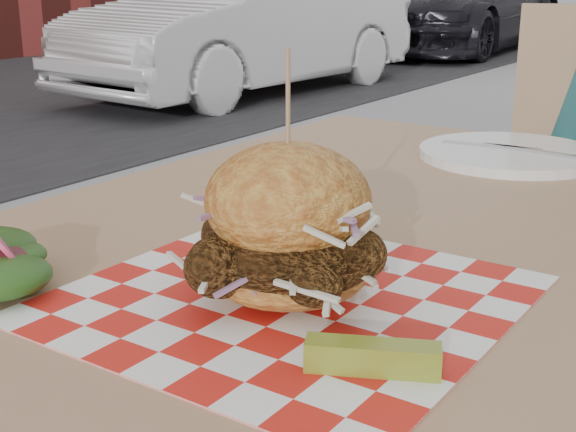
# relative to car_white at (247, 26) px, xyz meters

# --- Properties ---
(car_white) EXTENTS (1.38, 3.47, 1.12)m
(car_white) POSITION_rel_car_white_xyz_m (0.00, 0.00, 0.00)
(car_white) COLOR silver
(car_white) RESTS_ON ground
(car_dark) EXTENTS (1.86, 4.27, 1.22)m
(car_dark) POSITION_rel_car_white_xyz_m (-0.00, 4.55, 0.05)
(car_dark) COLOR black
(car_dark) RESTS_ON ground
(patio_table) EXTENTS (0.80, 1.20, 0.75)m
(patio_table) POSITION_rel_car_white_xyz_m (3.75, -4.72, 0.11)
(patio_table) COLOR tan
(patio_table) RESTS_ON ground
(paper_liner) EXTENTS (0.36, 0.36, 0.00)m
(paper_liner) POSITION_rel_car_white_xyz_m (3.78, -4.92, 0.19)
(paper_liner) COLOR red
(paper_liner) RESTS_ON patio_table
(sandwich) EXTENTS (0.19, 0.19, 0.21)m
(sandwich) POSITION_rel_car_white_xyz_m (3.78, -4.92, 0.25)
(sandwich) COLOR gold
(sandwich) RESTS_ON paper_liner
(pickle_spear) EXTENTS (0.10, 0.06, 0.02)m
(pickle_spear) POSITION_rel_car_white_xyz_m (3.91, -5.00, 0.20)
(pickle_spear) COLOR olive
(pickle_spear) RESTS_ON paper_liner
(place_setting) EXTENTS (0.27, 0.27, 0.02)m
(place_setting) POSITION_rel_car_white_xyz_m (3.75, -4.30, 0.20)
(place_setting) COLOR white
(place_setting) RESTS_ON patio_table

